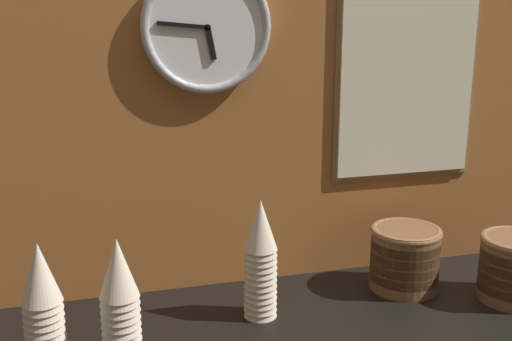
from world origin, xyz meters
TOP-DOWN VIEW (x-y plane):
  - ground_plane at (0.00, 0.00)cm, footprint 160.00×56.00cm
  - wall_tiled_back at (0.00, 26.50)cm, footprint 160.00×3.00cm
  - cup_stack_left at (-42.98, -8.90)cm, footprint 7.43×7.43cm
  - cup_stack_far_left at (-56.62, -7.24)cm, footprint 7.43×7.43cm
  - cup_stack_center at (-11.77, 6.31)cm, footprint 7.43×7.43cm
  - bowl_stack_right at (26.00, 10.83)cm, footprint 17.09×17.09cm
  - wall_clock at (-19.42, 23.46)cm, footprint 29.38×2.70cm
  - menu_board at (31.10, 24.35)cm, footprint 38.36×1.32cm

SIDE VIEW (x-z plane):
  - ground_plane at x=0.00cm, z-range -4.00..0.00cm
  - bowl_stack_right at x=26.00cm, z-range 0.42..15.96cm
  - cup_stack_left at x=-42.98cm, z-range 0.00..27.27cm
  - cup_stack_far_left at x=-56.62cm, z-range 0.00..27.27cm
  - cup_stack_center at x=-11.77cm, z-range 0.00..27.27cm
  - menu_board at x=31.10cm, z-range 24.26..75.92cm
  - wall_tiled_back at x=0.00cm, z-range 0.00..105.00cm
  - wall_clock at x=-19.42cm, z-range 48.01..77.39cm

